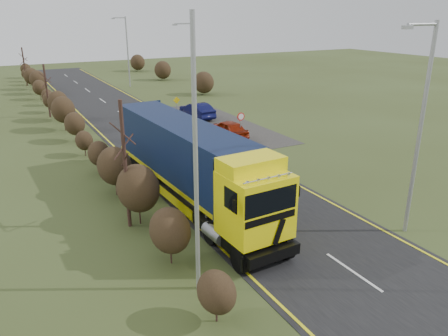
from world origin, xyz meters
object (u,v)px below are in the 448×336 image
Objects in this scene: lorry at (191,160)px; car_red_hatchback at (228,129)px; car_blue_sedan at (197,111)px; speed_sign at (241,121)px; streetlight_near at (419,123)px.

car_red_hatchback is (7.87, 10.27, -1.69)m from lorry.
speed_sign is at bearing 82.81° from car_blue_sedan.
streetlight_near is at bearing 85.00° from car_red_hatchback.
car_blue_sedan is 1.97× the size of speed_sign.
speed_sign is (8.29, 8.96, -0.82)m from lorry.
speed_sign is (1.01, 16.58, -3.53)m from streetlight_near.
car_red_hatchback is 0.95× the size of car_blue_sedan.
streetlight_near is (-0.59, -17.90, 4.40)m from car_red_hatchback.
streetlight_near is (-1.37, -25.39, 4.39)m from car_blue_sedan.
streetlight_near is 16.98m from speed_sign.
streetlight_near is at bearing 82.05° from car_blue_sedan.
speed_sign is at bearing 44.46° from lorry.
car_red_hatchback is at bearing 49.81° from lorry.
lorry is 19.83m from car_blue_sedan.
car_red_hatchback is 1.86× the size of speed_sign.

